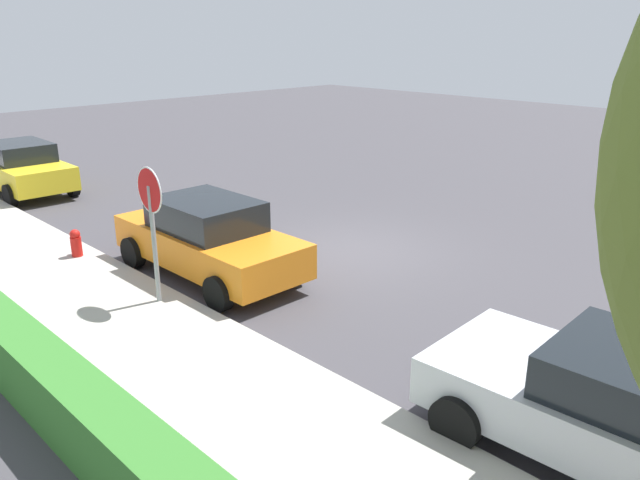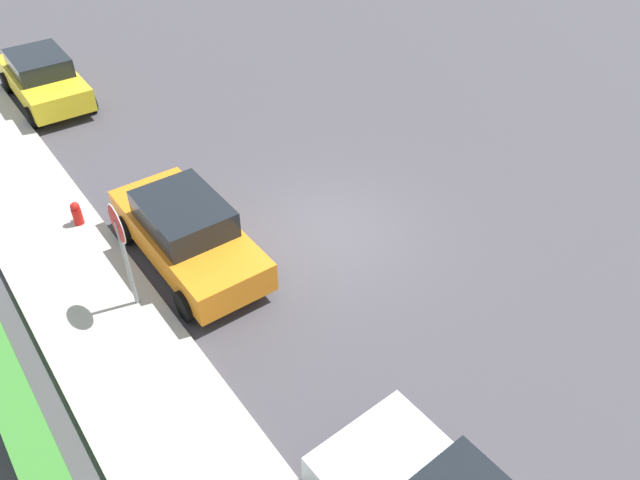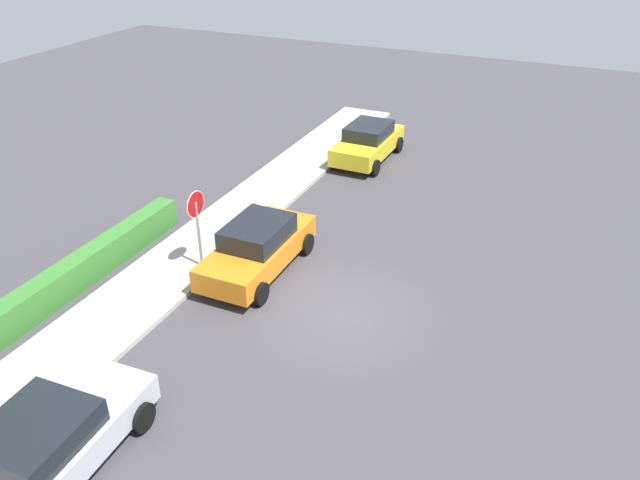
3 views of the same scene
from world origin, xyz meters
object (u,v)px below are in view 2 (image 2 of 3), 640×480
at_px(stop_sign, 121,241).
at_px(fire_hydrant, 77,215).
at_px(parked_car_orange, 187,232).
at_px(parked_car_yellow, 43,78).

height_order(stop_sign, fire_hydrant, stop_sign).
relative_size(stop_sign, parked_car_orange, 0.58).
distance_m(parked_car_yellow, fire_hydrant, 6.90).
xyz_separation_m(stop_sign, parked_car_orange, (0.65, -1.52, -0.95)).
relative_size(stop_sign, fire_hydrant, 3.50).
bearing_deg(stop_sign, parked_car_yellow, -8.19).
xyz_separation_m(stop_sign, fire_hydrant, (3.18, 0.03, -1.36)).
bearing_deg(fire_hydrant, stop_sign, -179.53).
relative_size(parked_car_orange, fire_hydrant, 5.98).
bearing_deg(fire_hydrant, parked_car_orange, -148.58).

